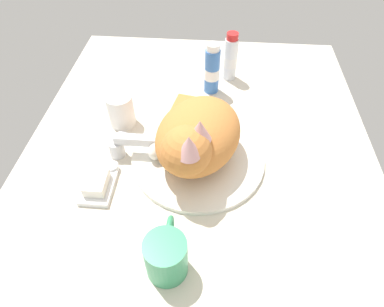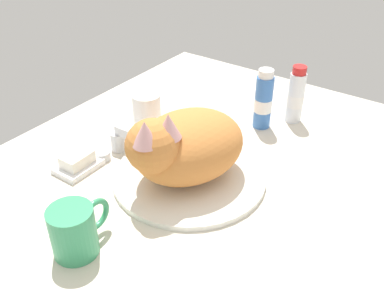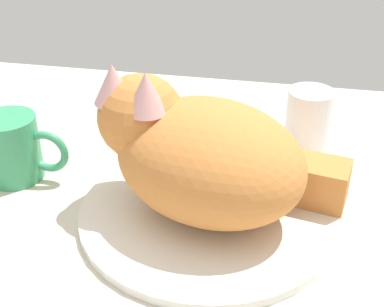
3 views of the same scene
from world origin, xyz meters
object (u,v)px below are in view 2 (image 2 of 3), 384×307
Objects in this scene: soap_bar at (77,159)px; mouthwash_bottle at (296,96)px; faucet at (124,140)px; cat at (183,145)px; coffee_mug at (75,230)px; toothpaste_bottle at (263,101)px; rinse_cup at (147,111)px.

soap_bar is 51.76cm from mouthwash_bottle.
faucet is 0.40× the size of cat.
cat is 2.70× the size of coffee_mug.
coffee_mug is at bearing 174.10° from toothpaste_bottle.
soap_bar is at bearing 162.85° from faucet.
faucet is 29.31cm from coffee_mug.
rinse_cup is at bearing 130.06° from mouthwash_bottle.
faucet is at bearing -17.15° from soap_bar.
rinse_cup is 21.40cm from soap_bar.
cat is 25.26cm from coffee_mug.
mouthwash_bottle is (6.81, -4.97, -0.17)cm from toothpaste_bottle.
toothpaste_bottle reaches higher than soap_bar.
mouthwash_bottle is at bearing -35.68° from faucet.
mouthwash_bottle is at bearing -36.14° from toothpaste_bottle.
toothpaste_bottle is at bearing -5.90° from coffee_mug.
soap_bar is at bearing 47.25° from coffee_mug.
cat is 3.70× the size of rinse_cup.
faucet is 0.89× the size of mouthwash_bottle.
rinse_cup is at bearing 13.80° from faucet.
mouthwash_bottle is at bearing -9.93° from coffee_mug.
coffee_mug is 40.36cm from rinse_cup.
rinse_cup is at bearing -1.31° from soap_bar.
faucet reaches higher than soap_bar.
rinse_cup is 0.60× the size of mouthwash_bottle.
cat is 35.45cm from mouthwash_bottle.
rinse_cup is (36.90, 16.35, -0.15)cm from coffee_mug.
toothpaste_bottle is (37.02, -22.27, 4.24)cm from soap_bar.
mouthwash_bottle is (43.83, -27.24, 4.07)cm from soap_bar.
toothpaste_bottle is at bearing -54.23° from rinse_cup.
rinse_cup is 1.33× the size of soap_bar.
coffee_mug is 0.82× the size of mouthwash_bottle.
coffee_mug is 1.37× the size of rinse_cup.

